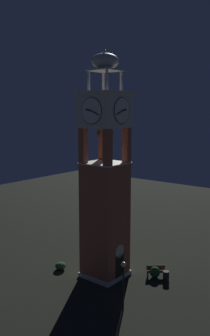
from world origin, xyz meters
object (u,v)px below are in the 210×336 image
(lamp_post, at_px, (123,277))
(trash_bin, at_px, (166,276))
(clock_tower, at_px, (105,187))
(park_bench, at_px, (156,271))

(lamp_post, distance_m, trash_bin, 6.37)
(clock_tower, relative_size, park_bench, 12.52)
(lamp_post, height_order, trash_bin, lamp_post)
(clock_tower, relative_size, trash_bin, 23.39)
(park_bench, distance_m, trash_bin, 1.06)
(park_bench, height_order, lamp_post, lamp_post)
(clock_tower, height_order, lamp_post, clock_tower)
(clock_tower, distance_m, park_bench, 8.49)
(park_bench, height_order, trash_bin, park_bench)
(lamp_post, bearing_deg, park_bench, 8.93)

